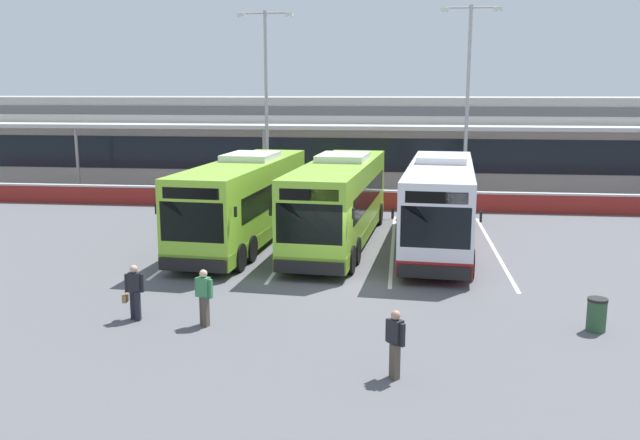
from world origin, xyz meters
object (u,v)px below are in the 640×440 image
coach_bus_leftmost (245,202)px  pedestrian_in_dark_coat (395,342)px  coach_bus_centre (440,205)px  pedestrian_near_bin (204,295)px  pedestrian_with_handbag (134,291)px  lamp_post_west (266,93)px  lamp_post_centre (468,94)px  litter_bin (597,315)px  coach_bus_left_centre (339,203)px

coach_bus_leftmost → pedestrian_in_dark_coat: 14.85m
coach_bus_centre → pedestrian_near_bin: size_ratio=7.60×
pedestrian_with_handbag → lamp_post_west: bearing=91.3°
lamp_post_centre → litter_bin: 20.87m
pedestrian_in_dark_coat → lamp_post_west: bearing=107.7°
coach_bus_left_centre → coach_bus_centre: same height
coach_bus_leftmost → pedestrian_in_dark_coat: bearing=-63.6°
pedestrian_in_dark_coat → lamp_post_west: 26.78m
coach_bus_leftmost → lamp_post_west: 12.62m
coach_bus_left_centre → pedestrian_in_dark_coat: 13.72m
pedestrian_near_bin → coach_bus_centre: bearing=56.3°
lamp_post_west → litter_bin: size_ratio=11.83×
coach_bus_left_centre → pedestrian_near_bin: size_ratio=7.60×
coach_bus_leftmost → coach_bus_centre: (8.27, 0.10, 0.00)m
pedestrian_near_bin → litter_bin: bearing=4.6°
lamp_post_centre → pedestrian_near_bin: bearing=-113.2°
pedestrian_in_dark_coat → pedestrian_near_bin: size_ratio=1.00×
litter_bin → pedestrian_near_bin: bearing=-175.4°
pedestrian_with_handbag → pedestrian_in_dark_coat: (7.48, -3.10, 0.02)m
coach_bus_leftmost → pedestrian_in_dark_coat: (6.59, -13.27, -0.91)m
pedestrian_with_handbag → lamp_post_centre: size_ratio=0.15×
coach_bus_left_centre → pedestrian_with_handbag: bearing=-115.4°
litter_bin → pedestrian_with_handbag: bearing=-177.2°
pedestrian_near_bin → lamp_post_west: bearing=96.8°
coach_bus_leftmost → lamp_post_west: size_ratio=1.12×
pedestrian_with_handbag → pedestrian_near_bin: 2.15m
coach_bus_centre → pedestrian_in_dark_coat: 13.51m
pedestrian_with_handbag → lamp_post_west: lamp_post_west is taller
coach_bus_left_centre → lamp_post_centre: bearing=59.1°
pedestrian_near_bin → litter_bin: pedestrian_near_bin is taller
pedestrian_with_handbag → pedestrian_near_bin: bearing=-6.3°
lamp_post_west → litter_bin: 25.80m
pedestrian_in_dark_coat → litter_bin: pedestrian_in_dark_coat is taller
coach_bus_left_centre → lamp_post_west: bearing=115.2°
litter_bin → lamp_post_centre: bearing=95.4°
pedestrian_near_bin → lamp_post_centre: 23.30m
lamp_post_west → lamp_post_centre: size_ratio=1.00×
coach_bus_centre → pedestrian_with_handbag: size_ratio=7.60×
pedestrian_near_bin → pedestrian_with_handbag: bearing=173.7°
coach_bus_leftmost → litter_bin: (12.05, -9.53, -1.32)m
pedestrian_in_dark_coat → coach_bus_left_centre: bearing=100.8°
coach_bus_centre → pedestrian_near_bin: 12.67m
coach_bus_left_centre → pedestrian_with_handbag: (-4.92, -10.35, -0.93)m
litter_bin → pedestrian_in_dark_coat: bearing=-145.6°
pedestrian_in_dark_coat → pedestrian_with_handbag: bearing=157.5°
pedestrian_in_dark_coat → litter_bin: bearing=34.4°
pedestrian_with_handbag → litter_bin: size_ratio=1.74×
coach_bus_left_centre → lamp_post_centre: size_ratio=1.12×
lamp_post_west → lamp_post_centre: 11.63m
coach_bus_leftmost → lamp_post_centre: 15.24m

